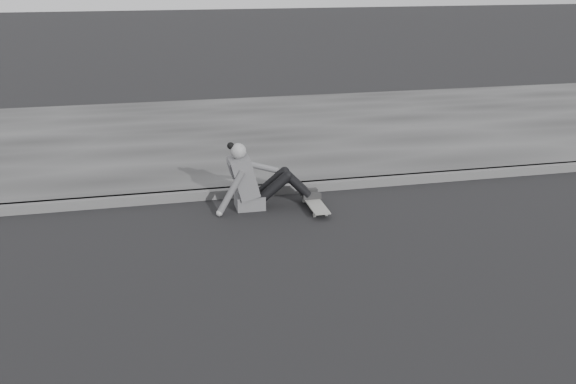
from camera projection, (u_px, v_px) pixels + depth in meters
ground at (551, 255)px, 6.91m from camera, size 80.00×80.00×0.00m
curb at (444, 176)px, 9.26m from camera, size 24.00×0.16×0.12m
sidewalk at (373, 127)px, 12.03m from camera, size 24.00×6.00×0.12m
skateboard at (315, 204)px, 8.16m from camera, size 0.20×0.78×0.09m
seated_woman at (254, 181)px, 8.14m from camera, size 1.38×0.46×0.88m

